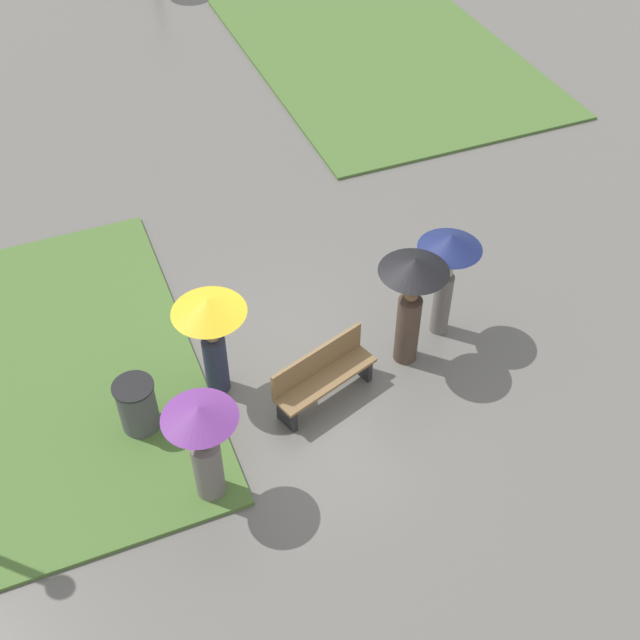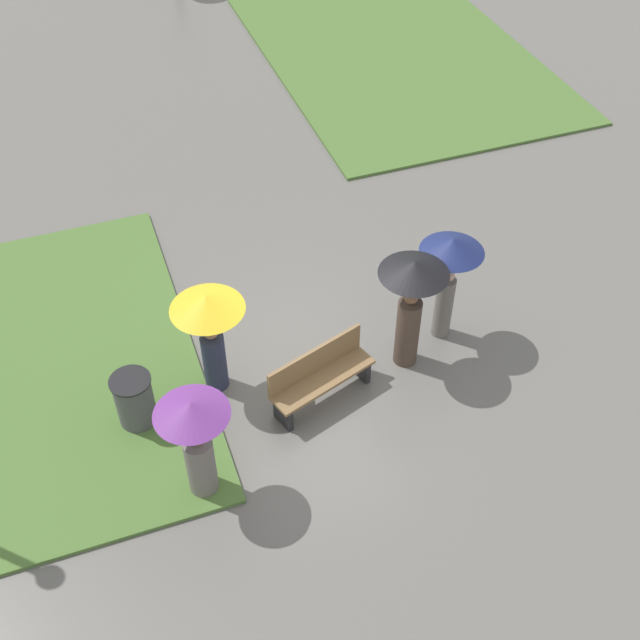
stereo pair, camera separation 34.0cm
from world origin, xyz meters
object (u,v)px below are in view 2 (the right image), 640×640
at_px(crowd_person_navy, 450,265).
at_px(park_bench, 320,375).
at_px(crowd_person_black, 411,296).
at_px(trash_bin, 135,401).
at_px(crowd_person_purple, 196,436).
at_px(crowd_person_yellow, 209,322).

bearing_deg(crowd_person_navy, park_bench, -98.27).
bearing_deg(crowd_person_navy, crowd_person_black, -88.93).
xyz_separation_m(trash_bin, crowd_person_purple, (0.60, -1.41, 0.68)).
distance_m(crowd_person_yellow, crowd_person_purple, 1.83).
xyz_separation_m(crowd_person_navy, crowd_person_purple, (-4.20, -1.57, -0.28)).
xyz_separation_m(crowd_person_yellow, crowd_person_purple, (-0.62, -1.72, -0.16)).
bearing_deg(crowd_person_yellow, crowd_person_purple, 41.85).
xyz_separation_m(park_bench, crowd_person_black, (1.47, 0.25, 0.86)).
relative_size(crowd_person_yellow, crowd_person_black, 0.91).
distance_m(trash_bin, crowd_person_purple, 1.68).
bearing_deg(crowd_person_black, park_bench, -96.21).
relative_size(trash_bin, crowd_person_black, 0.45).
height_order(crowd_person_navy, crowd_person_purple, crowd_person_navy).
relative_size(crowd_person_navy, crowd_person_yellow, 1.06).
xyz_separation_m(crowd_person_navy, crowd_person_yellow, (-3.58, 0.14, -0.12)).
relative_size(trash_bin, crowd_person_yellow, 0.50).
bearing_deg(crowd_person_yellow, crowd_person_navy, 149.42).
bearing_deg(trash_bin, park_bench, -9.50).
relative_size(crowd_person_black, crowd_person_purple, 1.11).
bearing_deg(crowd_person_black, crowd_person_navy, 98.37).
height_order(crowd_person_yellow, crowd_person_purple, crowd_person_yellow).
relative_size(park_bench, trash_bin, 1.90).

